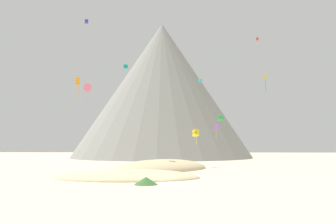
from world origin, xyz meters
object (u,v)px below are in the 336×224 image
bush_far_left (107,171)px  kite_teal_mid (126,67)px  bush_mid_center (149,180)px  kite_violet_low (217,127)px  kite_cyan_mid (200,80)px  kite_rainbow_mid (87,88)px  kite_gold_mid (265,79)px  kite_indigo_high (86,22)px  kite_orange_mid (78,83)px  rock_massif (162,94)px  bush_far_right (146,181)px  kite_green_low (221,118)px  kite_yellow_low (196,133)px  bush_ridge_crest (169,168)px  kite_red_high (257,40)px

bush_far_left → kite_teal_mid: size_ratio=1.78×
bush_mid_center → kite_violet_low: (12.14, 35.83, 8.67)m
bush_far_left → kite_cyan_mid: (17.37, 36.18, 23.22)m
kite_rainbow_mid → kite_gold_mid: bearing=141.6°
kite_teal_mid → kite_indigo_high: bearing=158.3°
kite_violet_low → kite_orange_mid: kite_orange_mid is taller
bush_far_left → rock_massif: (3.42, 73.49, 26.30)m
kite_indigo_high → kite_gold_mid: bearing=-96.2°
bush_mid_center → bush_far_right: (0.00, -2.64, 0.22)m
kite_orange_mid → kite_green_low: bearing=36.6°
bush_far_right → kite_green_low: bearing=72.6°
kite_cyan_mid → bush_far_left: bearing=-172.3°
kite_rainbow_mid → kite_cyan_mid: 32.05m
bush_mid_center → kite_green_low: 44.82m
kite_teal_mid → bush_far_left: bearing=-100.2°
kite_indigo_high → kite_rainbow_mid: size_ratio=0.21×
kite_yellow_low → kite_cyan_mid: kite_cyan_mid is taller
bush_mid_center → kite_cyan_mid: 54.87m
kite_cyan_mid → kite_green_low: bearing=-115.2°
bush_mid_center → kite_orange_mid: (-16.34, 19.16, 16.31)m
kite_gold_mid → bush_far_right: bearing=-55.7°
kite_violet_low → kite_orange_mid: (-28.47, -16.67, 7.64)m
kite_indigo_high → kite_orange_mid: bearing=161.5°
bush_mid_center → rock_massif: 90.26m
kite_indigo_high → kite_violet_low: bearing=-91.0°
kite_violet_low → kite_yellow_low: kite_violet_low is taller
bush_mid_center → kite_yellow_low: bearing=76.3°
kite_indigo_high → kite_gold_mid: 44.04m
bush_far_right → bush_far_left: size_ratio=1.90×
kite_rainbow_mid → rock_massif: bearing=-142.8°
bush_far_left → kite_violet_low: 32.14m
bush_mid_center → kite_indigo_high: bearing=124.9°
kite_green_low → kite_violet_low: bearing=17.1°
bush_ridge_crest → kite_rainbow_mid: size_ratio=0.35×
kite_gold_mid → kite_cyan_mid: size_ratio=3.68×
kite_green_low → kite_orange_mid: 37.50m
bush_far_left → kite_yellow_low: kite_yellow_low is taller
kite_gold_mid → bush_mid_center: bearing=-57.5°
bush_far_left → kite_orange_mid: kite_orange_mid is taller
bush_far_right → rock_massif: 92.72m
kite_gold_mid → kite_green_low: kite_gold_mid is taller
kite_violet_low → kite_yellow_low: size_ratio=1.05×
bush_far_right → kite_yellow_low: (6.71, 30.10, 6.77)m
kite_rainbow_mid → kite_orange_mid: bearing=73.2°
kite_cyan_mid → kite_red_high: bearing=-31.9°
kite_green_low → bush_mid_center: bearing=15.0°
kite_yellow_low → bush_mid_center: bearing=52.0°
rock_massif → kite_red_high: rock_massif is taller
kite_rainbow_mid → kite_orange_mid: kite_rainbow_mid is taller
kite_indigo_high → kite_cyan_mid: 36.55m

